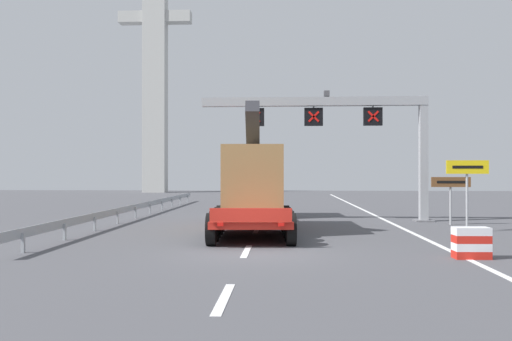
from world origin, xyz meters
TOP-DOWN VIEW (x-y plane):
  - ground at (0.00, 0.00)m, footprint 112.00×112.00m
  - lane_markings at (-0.21, 18.81)m, footprint 0.20×52.22m
  - edge_line_right at (6.20, 12.00)m, footprint 0.20×63.00m
  - overhead_lane_gantry at (3.99, 10.82)m, footprint 11.71×0.90m
  - heavy_haul_truck_red at (-0.47, 8.89)m, footprint 3.58×14.15m
  - exit_sign_yellow at (8.53, 5.98)m, footprint 1.72×0.15m
  - tourist_info_sign_brown at (8.82, 9.06)m, footprint 1.83×0.15m
  - crash_barrier_striped at (6.34, -0.82)m, footprint 1.02×0.54m
  - guardrail_left at (-7.09, 13.35)m, footprint 0.13×30.70m
  - bridge_pylon_distant at (-15.10, 48.81)m, footprint 9.00×2.00m

SIDE VIEW (x-z plane):
  - ground at x=0.00m, z-range 0.00..0.00m
  - edge_line_right at x=6.20m, z-range 0.00..0.01m
  - lane_markings at x=-0.21m, z-range 0.00..0.01m
  - crash_barrier_striped at x=6.34m, z-range 0.00..0.90m
  - guardrail_left at x=-7.09m, z-range 0.18..0.94m
  - tourist_info_sign_brown at x=8.82m, z-range 0.63..2.89m
  - heavy_haul_truck_red at x=-0.47m, z-range -0.66..4.64m
  - exit_sign_yellow at x=8.53m, z-range 0.81..3.78m
  - overhead_lane_gantry at x=3.99m, z-range 1.81..8.44m
  - bridge_pylon_distant at x=-15.10m, z-range 0.39..35.57m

